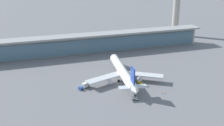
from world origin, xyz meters
TOP-DOWN VIEW (x-y plane):
  - ground_plane at (0.00, 0.00)m, footprint 1200.00×1200.00m
  - airliner_on_stand at (3.26, 3.57)m, footprint 47.22×61.78m
  - service_truck_near_nose_yellow at (11.10, -4.03)m, footprint 2.74×6.94m
  - service_truck_under_wing_grey at (1.32, -21.34)m, footprint 2.27×6.89m
  - service_truck_mid_apron_blue at (-21.42, -0.13)m, footprint 7.37×5.92m
  - service_truck_by_tail_olive at (18.75, 7.44)m, footprint 3.27×3.18m
  - terminal_building at (0.00, 63.96)m, footprint 183.60×12.80m
  - control_tower at (89.17, 92.73)m, footprint 12.00×12.00m
  - safety_cone_alpha at (17.82, -20.16)m, footprint 0.62×0.62m
  - safety_cone_bravo at (6.96, -15.15)m, footprint 0.62×0.62m
  - safety_cone_charlie at (19.54, -19.96)m, footprint 0.62×0.62m
  - safety_cone_delta at (2.56, -16.04)m, footprint 0.62×0.62m

SIDE VIEW (x-z plane):
  - ground_plane at x=0.00m, z-range 0.00..0.00m
  - safety_cone_alpha at x=17.82m, z-range -0.03..0.67m
  - safety_cone_bravo at x=6.96m, z-range -0.03..0.67m
  - safety_cone_charlie at x=19.54m, z-range -0.03..0.67m
  - safety_cone_delta at x=2.56m, z-range -0.03..0.67m
  - service_truck_near_nose_yellow at x=11.10m, z-range -0.54..2.16m
  - service_truck_under_wing_grey at x=1.32m, z-range -0.54..2.16m
  - service_truck_by_tail_olive at x=18.75m, z-range -0.15..1.90m
  - service_truck_mid_apron_blue at x=-21.42m, z-range 0.14..3.24m
  - airliner_on_stand at x=3.26m, z-range -3.05..13.41m
  - terminal_building at x=0.00m, z-range 0.27..15.47m
  - control_tower at x=89.17m, z-range 2.85..62.67m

